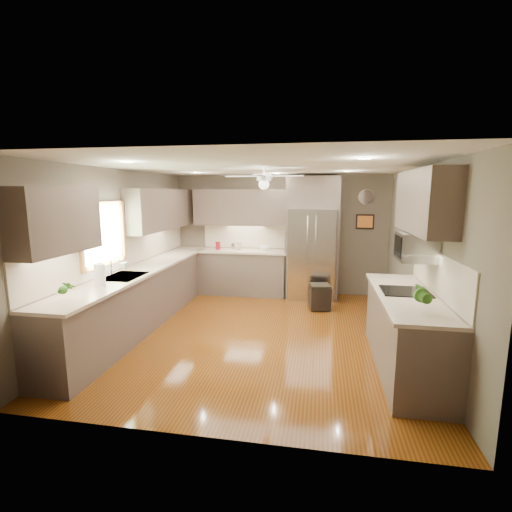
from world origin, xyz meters
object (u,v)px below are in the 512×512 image
(potted_plant_left, at_px, (64,288))
(refrigerator, at_px, (312,240))
(stool, at_px, (320,297))
(canister_a, at_px, (218,246))
(canister_b, at_px, (233,246))
(microwave, at_px, (415,247))
(canister_c, at_px, (239,246))
(bowl, at_px, (264,250))
(soap_bottle, at_px, (125,265))
(paper_towel, at_px, (100,276))
(potted_plant_right, at_px, (421,294))

(potted_plant_left, bearing_deg, refrigerator, 56.11)
(potted_plant_left, bearing_deg, stool, 47.99)
(canister_a, distance_m, potted_plant_left, 4.03)
(canister_b, distance_m, microwave, 4.12)
(potted_plant_left, relative_size, stool, 0.65)
(refrigerator, bearing_deg, canister_c, 178.52)
(potted_plant_left, xyz_separation_m, microwave, (3.96, 1.21, 0.39))
(canister_a, distance_m, microwave, 4.33)
(canister_a, relative_size, bowl, 0.83)
(potted_plant_left, bearing_deg, soap_bottle, 95.35)
(canister_b, height_order, bowl, canister_b)
(canister_b, height_order, paper_towel, paper_towel)
(microwave, height_order, paper_towel, microwave)
(soap_bottle, distance_m, paper_towel, 0.92)
(bowl, distance_m, microwave, 3.60)
(soap_bottle, height_order, microwave, microwave)
(canister_a, bearing_deg, canister_b, 7.70)
(canister_b, relative_size, bowl, 0.66)
(canister_c, height_order, refrigerator, refrigerator)
(potted_plant_left, distance_m, refrigerator, 4.73)
(canister_c, height_order, stool, canister_c)
(bowl, bearing_deg, paper_towel, -116.76)
(potted_plant_left, xyz_separation_m, paper_towel, (0.01, 0.67, -0.01))
(potted_plant_left, bearing_deg, microwave, 17.05)
(canister_a, height_order, potted_plant_left, potted_plant_left)
(bowl, bearing_deg, canister_b, 172.77)
(canister_b, xyz_separation_m, bowl, (0.68, -0.09, -0.05))
(microwave, distance_m, paper_towel, 4.01)
(potted_plant_right, height_order, bowl, potted_plant_right)
(canister_c, distance_m, potted_plant_right, 4.54)
(canister_a, height_order, canister_c, canister_c)
(potted_plant_left, height_order, paper_towel, paper_towel)
(bowl, xyz_separation_m, microwave, (2.30, -2.71, 0.52))
(canister_c, distance_m, microwave, 3.97)
(bowl, relative_size, refrigerator, 0.08)
(canister_b, relative_size, paper_towel, 0.40)
(canister_c, distance_m, potted_plant_left, 4.12)
(bowl, xyz_separation_m, paper_towel, (-1.64, -3.26, 0.12))
(bowl, height_order, refrigerator, refrigerator)
(soap_bottle, relative_size, microwave, 0.36)
(soap_bottle, xyz_separation_m, microwave, (4.11, -0.35, 0.44))
(canister_a, height_order, refrigerator, refrigerator)
(potted_plant_right, bearing_deg, paper_towel, 174.77)
(potted_plant_left, height_order, refrigerator, refrigerator)
(potted_plant_right, distance_m, bowl, 4.22)
(refrigerator, bearing_deg, stool, -76.96)
(canister_c, bearing_deg, potted_plant_left, -105.87)
(stool, bearing_deg, potted_plant_left, -132.01)
(stool, relative_size, paper_towel, 1.38)
(refrigerator, height_order, stool, refrigerator)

